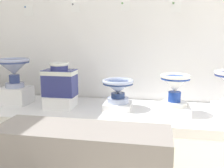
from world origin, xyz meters
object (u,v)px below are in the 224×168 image
object	(u,v)px
antique_toilet_central_ornate	(60,79)
info_placard_third	(125,6)
plinth_block_pale_glazed	(16,95)
info_placard_first	(28,10)
plinth_block_central_ornate	(61,101)
plinth_block_broad_patterned	(174,110)
antique_toilet_tall_cobalt	(118,87)
plinth_block_tall_cobalt	(118,106)
info_placard_second	(75,7)
info_placard_fourth	(176,7)
antique_toilet_broad_patterned	(175,85)
antique_toilet_pale_glazed	(14,67)
museum_bench	(83,157)

from	to	relation	value
antique_toilet_central_ornate	info_placard_third	distance (m)	1.29
plinth_block_pale_glazed	info_placard_third	bearing A→B (deg)	19.84
info_placard_first	info_placard_third	world-z (taller)	info_placard_third
plinth_block_central_ornate	plinth_block_broad_patterned	world-z (taller)	plinth_block_central_ornate
antique_toilet_tall_cobalt	info_placard_first	bearing A→B (deg)	160.73
plinth_block_central_ornate	plinth_block_broad_patterned	distance (m)	1.37
plinth_block_tall_cobalt	info_placard_second	bearing A→B (deg)	144.50
plinth_block_central_ornate	plinth_block_tall_cobalt	xyz separation A→B (m)	(0.71, 0.08, -0.04)
info_placard_second	info_placard_fourth	bearing A→B (deg)	0.00
info_placard_third	plinth_block_tall_cobalt	bearing A→B (deg)	-91.30
antique_toilet_tall_cobalt	plinth_block_broad_patterned	distance (m)	0.70
info_placard_second	info_placard_first	bearing A→B (deg)	180.00
plinth_block_central_ornate	info_placard_second	distance (m)	1.32
info_placard_third	antique_toilet_broad_patterned	bearing A→B (deg)	-41.15
info_placard_second	info_placard_third	xyz separation A→B (m)	(0.69, -0.00, 0.00)
antique_toilet_pale_glazed	plinth_block_central_ornate	bearing A→B (deg)	-6.09
plinth_block_pale_glazed	museum_bench	size ratio (longest dim) A/B	0.33
antique_toilet_broad_patterned	museum_bench	world-z (taller)	antique_toilet_broad_patterned
plinth_block_broad_patterned	info_placard_first	distance (m)	2.43
info_placard_first	info_placard_second	world-z (taller)	info_placard_second
info_placard_third	info_placard_fourth	size ratio (longest dim) A/B	0.84
info_placard_fourth	museum_bench	xyz separation A→B (m)	(-0.67, -1.94, -1.15)
plinth_block_central_ornate	plinth_block_tall_cobalt	distance (m)	0.72
plinth_block_pale_glazed	antique_toilet_broad_patterned	distance (m)	2.04
plinth_block_broad_patterned	antique_toilet_tall_cobalt	bearing A→B (deg)	172.55
antique_toilet_pale_glazed	antique_toilet_central_ornate	distance (m)	0.67
plinth_block_pale_glazed	plinth_block_central_ornate	xyz separation A→B (m)	(0.66, -0.07, -0.03)
plinth_block_broad_patterned	info_placard_second	distance (m)	1.90
antique_toilet_tall_cobalt	info_placard_third	xyz separation A→B (m)	(0.01, 0.48, 1.00)
info_placard_first	info_placard_fourth	bearing A→B (deg)	-0.00
info_placard_second	museum_bench	distance (m)	2.37
plinth_block_pale_glazed	plinth_block_broad_patterned	size ratio (longest dim) A/B	1.05
antique_toilet_central_ornate	plinth_block_pale_glazed	bearing A→B (deg)	173.91
museum_bench	antique_toilet_central_ornate	bearing A→B (deg)	117.49
plinth_block_broad_patterned	info_placard_fourth	xyz separation A→B (m)	(0.01, 0.57, 1.20)
antique_toilet_central_ornate	info_placard_third	xyz separation A→B (m)	(0.72, 0.57, 0.91)
info_placard_first	info_placard_fourth	size ratio (longest dim) A/B	1.09
plinth_block_tall_cobalt	info_placard_fourth	xyz separation A→B (m)	(0.67, 0.48, 1.21)
museum_bench	plinth_block_tall_cobalt	bearing A→B (deg)	90.12
plinth_block_pale_glazed	antique_toilet_pale_glazed	distance (m)	0.37
plinth_block_broad_patterned	antique_toilet_broad_patterned	size ratio (longest dim) A/B	0.99
info_placard_second	info_placard_fourth	xyz separation A→B (m)	(1.35, 0.00, -0.02)
info_placard_second	plinth_block_tall_cobalt	bearing A→B (deg)	-35.50
museum_bench	info_placard_first	bearing A→B (deg)	125.59
antique_toilet_pale_glazed	plinth_block_broad_patterned	size ratio (longest dim) A/B	1.18
antique_toilet_broad_patterned	info_placard_third	bearing A→B (deg)	138.85
plinth_block_tall_cobalt	antique_toilet_pale_glazed	bearing A→B (deg)	-179.45
info_placard_first	info_placard_second	bearing A→B (deg)	-0.00
info_placard_fourth	museum_bench	distance (m)	2.35
antique_toilet_broad_patterned	info_placard_second	bearing A→B (deg)	156.97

